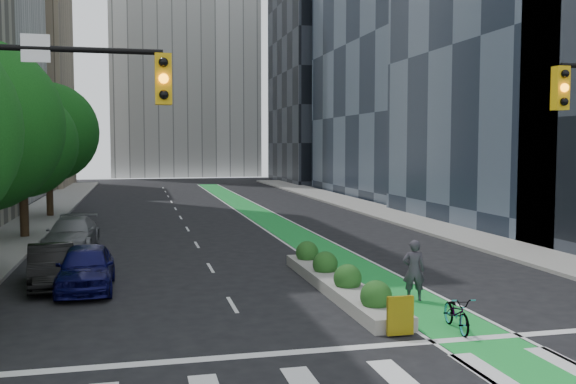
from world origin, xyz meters
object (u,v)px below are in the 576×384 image
parked_car_left_near (86,267)px  cyclist (414,270)px  parked_car_left_mid (51,266)px  median_planter (338,280)px  parked_car_left_far (72,234)px  bicycle (457,313)px

parked_car_left_near → cyclist: bearing=-21.3°
cyclist → parked_car_left_mid: (-11.34, 4.73, -0.25)m
median_planter → parked_car_left_near: size_ratio=2.28×
median_planter → cyclist: cyclist is taller
parked_car_left_mid → cyclist: bearing=-30.4°
parked_car_left_near → parked_car_left_far: (-1.26, 8.63, -0.01)m
parked_car_left_mid → parked_car_left_near: bearing=-43.0°
median_planter → parked_car_left_far: size_ratio=1.98×
parked_car_left_near → parked_car_left_mid: 1.49m
parked_car_left_far → parked_car_left_mid: bearing=-86.9°
cyclist → parked_car_left_mid: size_ratio=0.44×
parked_car_left_mid → parked_car_left_far: bearing=82.6°
median_planter → parked_car_left_mid: (-9.41, 2.95, 0.34)m
bicycle → parked_car_left_near: (-9.88, 7.15, 0.29)m
cyclist → parked_car_left_far: cyclist is taller
parked_car_left_near → parked_car_left_far: bearing=98.0°
bicycle → parked_car_left_mid: bearing=152.3°
bicycle → parked_car_left_far: 19.32m
median_planter → cyclist: 2.69m
parked_car_left_mid → median_planter: bearing=-25.1°
parked_car_left_near → parked_car_left_mid: size_ratio=1.04×
median_planter → parked_car_left_near: 8.47m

